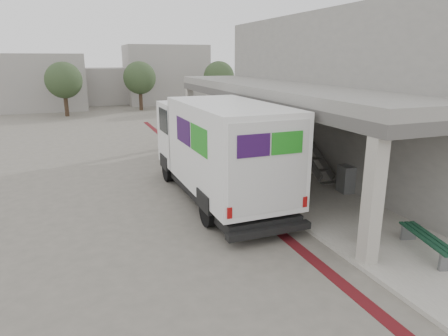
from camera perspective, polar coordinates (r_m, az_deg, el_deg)
name	(u,v)px	position (r m, az deg, el deg)	size (l,w,h in m)	color
ground	(237,225)	(12.71, 1.84, -8.16)	(120.00, 120.00, 0.00)	#635E55
bike_lane_stripe	(241,201)	(14.78, 2.45, -4.69)	(0.35, 40.00, 0.01)	#541015
sidewalk	(343,207)	(14.59, 16.58, -5.39)	(4.40, 28.00, 0.12)	gray
transit_building	(339,97)	(19.07, 16.06, 9.78)	(7.60, 17.00, 7.00)	gray
distant_backdrop	(86,81)	(46.71, -19.11, 11.70)	(28.00, 10.00, 6.50)	gray
tree_left	(64,80)	(38.79, -21.93, 11.54)	(3.20, 3.20, 4.80)	#38281C
tree_mid	(140,78)	(41.30, -11.96, 12.47)	(3.20, 3.20, 4.80)	#38281C
tree_right	(219,77)	(42.35, -0.73, 12.86)	(3.20, 3.20, 4.80)	#38281C
fedex_truck	(218,148)	(14.50, -0.90, 2.92)	(2.82, 8.61, 3.65)	black
bench	(427,242)	(11.83, 27.05, -9.35)	(0.94, 2.10, 0.48)	slate
bollard_near	(366,234)	(11.85, 19.57, -8.89)	(0.35, 0.35, 0.53)	tan
bollard_far	(299,181)	(15.78, 10.70, -1.90)	(0.45, 0.45, 0.67)	gray
utility_cabinet	(346,179)	(15.90, 17.02, -1.52)	(0.46, 0.62, 1.03)	gray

